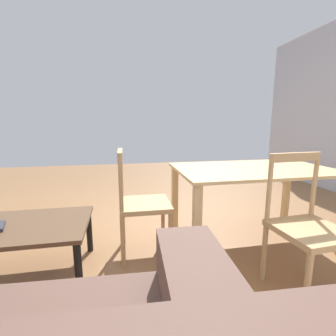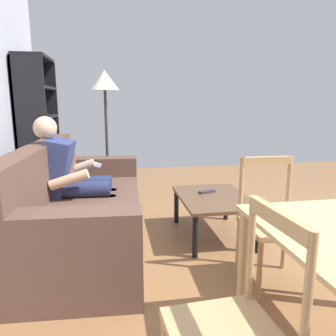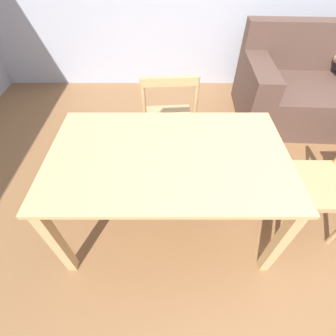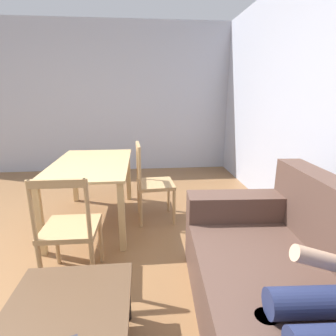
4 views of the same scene
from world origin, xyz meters
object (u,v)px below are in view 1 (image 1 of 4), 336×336
at_px(dining_table, 253,179).
at_px(dining_chair_facing_couch, 141,204).
at_px(dining_chair_near_wall, 307,228).
at_px(tv_remote, 0,226).
at_px(coffee_table, 23,231).

relative_size(dining_table, dining_chair_facing_couch, 1.55).
xyz_separation_m(dining_table, dining_chair_facing_couch, (1.04, -0.00, -0.17)).
xyz_separation_m(dining_table, dining_chair_near_wall, (0.00, 0.69, -0.17)).
height_order(tv_remote, dining_chair_facing_couch, dining_chair_facing_couch).
bearing_deg(tv_remote, dining_chair_facing_couch, 173.87).
bearing_deg(dining_chair_facing_couch, dining_table, 179.98).
height_order(coffee_table, tv_remote, tv_remote).
bearing_deg(tv_remote, dining_chair_near_wall, 148.96).
distance_m(coffee_table, dining_chair_near_wall, 1.97).
distance_m(dining_table, dining_chair_facing_couch, 1.05).
height_order(coffee_table, dining_table, dining_table).
relative_size(coffee_table, tv_remote, 5.35).
relative_size(tv_remote, dining_chair_near_wall, 0.18).
height_order(dining_table, dining_chair_facing_couch, dining_chair_facing_couch).
bearing_deg(dining_table, coffee_table, 5.15).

